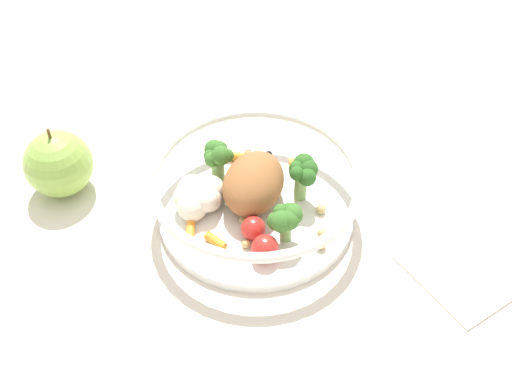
{
  "coord_description": "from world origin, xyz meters",
  "views": [
    {
      "loc": [
        0.04,
        0.48,
        0.52
      ],
      "look_at": [
        -0.02,
        0.01,
        0.04
      ],
      "focal_mm": 42.0,
      "sensor_mm": 36.0,
      "label": 1
    }
  ],
  "objects": [
    {
      "name": "food_container",
      "position": [
        -0.01,
        0.01,
        0.04
      ],
      "size": [
        0.24,
        0.24,
        0.07
      ],
      "color": "white",
      "rests_on": "ground_plane"
    },
    {
      "name": "loose_apple",
      "position": [
        0.21,
        -0.06,
        0.04
      ],
      "size": [
        0.08,
        0.08,
        0.09
      ],
      "color": "#8CB74C",
      "rests_on": "ground_plane"
    },
    {
      "name": "folded_napkin",
      "position": [
        -0.23,
        0.12,
        0.0
      ],
      "size": [
        0.14,
        0.15,
        0.01
      ],
      "primitive_type": "cube",
      "rotation": [
        0.0,
        0.0,
        0.46
      ],
      "color": "white",
      "rests_on": "ground_plane"
    },
    {
      "name": "ground_plane",
      "position": [
        0.0,
        0.0,
        0.0
      ],
      "size": [
        2.4,
        2.4,
        0.0
      ],
      "primitive_type": "plane",
      "color": "silver"
    }
  ]
}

